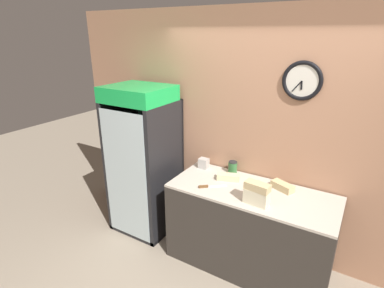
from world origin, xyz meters
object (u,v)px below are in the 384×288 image
object	(u,v)px
napkin_dispenser	(204,163)
sandwich_flat_right	(282,186)
beverage_cooler	(146,153)
sandwich_stack_middle	(257,194)
sandwich_flat_left	(228,177)
chefs_knife	(209,186)
sandwich_stack_top	(257,187)
sandwich_stack_bottom	(256,200)
condiment_jar	(233,167)

from	to	relation	value
napkin_dispenser	sandwich_flat_right	bearing A→B (deg)	-2.68
beverage_cooler	sandwich_stack_middle	size ratio (longest dim) A/B	7.76
sandwich_flat_left	napkin_dispenser	bearing A→B (deg)	161.01
chefs_knife	sandwich_stack_top	bearing A→B (deg)	-5.89
sandwich_flat_left	napkin_dispenser	world-z (taller)	napkin_dispenser
napkin_dispenser	chefs_knife	bearing A→B (deg)	-54.59
sandwich_stack_middle	sandwich_stack_bottom	bearing A→B (deg)	0.00
sandwich_stack_middle	napkin_dispenser	distance (m)	0.92
napkin_dispenser	sandwich_stack_bottom	bearing A→B (deg)	-28.60
chefs_knife	condiment_jar	size ratio (longest dim) A/B	1.77
sandwich_flat_left	sandwich_stack_middle	bearing A→B (deg)	-35.85
condiment_jar	beverage_cooler	bearing A→B (deg)	-167.97
beverage_cooler	sandwich_flat_right	xyz separation A→B (m)	(1.68, 0.13, -0.07)
sandwich_stack_top	condiment_jar	distance (m)	0.69
beverage_cooler	sandwich_flat_right	bearing A→B (deg)	4.42
condiment_jar	napkin_dispenser	distance (m)	0.35
chefs_knife	beverage_cooler	bearing A→B (deg)	168.09
sandwich_stack_bottom	chefs_knife	bearing A→B (deg)	174.11
sandwich_stack_top	sandwich_stack_middle	bearing A→B (deg)	0.00
chefs_knife	napkin_dispenser	bearing A→B (deg)	125.41
beverage_cooler	sandwich_stack_middle	world-z (taller)	beverage_cooler
beverage_cooler	sandwich_flat_left	size ratio (longest dim) A/B	7.14
chefs_knife	sandwich_flat_right	bearing A→B (deg)	26.97
sandwich_stack_middle	napkin_dispenser	xyz separation A→B (m)	(-0.81, 0.44, -0.05)
sandwich_flat_left	condiment_jar	distance (m)	0.19
sandwich_stack_bottom	condiment_jar	xyz separation A→B (m)	(-0.46, 0.50, 0.03)
condiment_jar	sandwich_flat_left	bearing A→B (deg)	-80.25
napkin_dispenser	beverage_cooler	bearing A→B (deg)	-166.61
chefs_knife	sandwich_stack_bottom	bearing A→B (deg)	-5.89
sandwich_flat_left	chefs_knife	size ratio (longest dim) A/B	1.04
chefs_knife	napkin_dispenser	xyz separation A→B (m)	(-0.27, 0.39, 0.05)
sandwich_flat_right	condiment_jar	distance (m)	0.61
sandwich_stack_top	sandwich_flat_left	distance (m)	0.55
beverage_cooler	chefs_knife	distance (m)	1.03
sandwich_stack_middle	sandwich_stack_top	xyz separation A→B (m)	(0.00, 0.00, 0.07)
beverage_cooler	chefs_knife	size ratio (longest dim) A/B	7.46
beverage_cooler	sandwich_flat_left	world-z (taller)	beverage_cooler
beverage_cooler	chefs_knife	xyz separation A→B (m)	(1.00, -0.21, -0.10)
beverage_cooler	napkin_dispenser	size ratio (longest dim) A/B	15.57
sandwich_stack_middle	sandwich_flat_right	xyz separation A→B (m)	(0.14, 0.40, -0.07)
beverage_cooler	condiment_jar	world-z (taller)	beverage_cooler
sandwich_flat_right	chefs_knife	xyz separation A→B (m)	(-0.67, -0.34, -0.03)
sandwich_stack_top	condiment_jar	size ratio (longest dim) A/B	1.72
sandwich_stack_top	sandwich_flat_left	world-z (taller)	sandwich_stack_top
napkin_dispenser	sandwich_stack_top	bearing A→B (deg)	-28.60
sandwich_stack_bottom	sandwich_stack_top	xyz separation A→B (m)	(0.00, 0.00, 0.15)
chefs_knife	condiment_jar	xyz separation A→B (m)	(0.07, 0.44, 0.06)
sandwich_flat_right	sandwich_stack_middle	bearing A→B (deg)	-109.03
sandwich_stack_bottom	sandwich_flat_right	xyz separation A→B (m)	(0.14, 0.40, 0.00)
sandwich_stack_middle	chefs_knife	size ratio (longest dim) A/B	0.96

